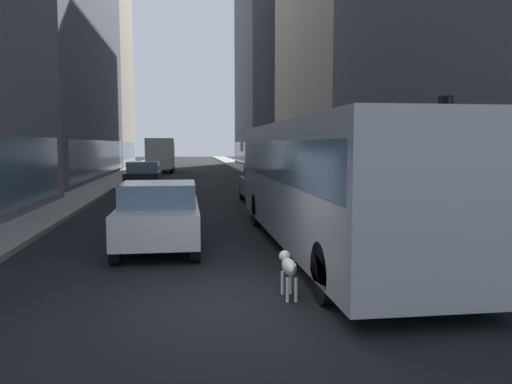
% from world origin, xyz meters
% --- Properties ---
extents(ground_plane, '(120.00, 120.00, 0.00)m').
position_xyz_m(ground_plane, '(0.00, 35.00, 0.00)').
color(ground_plane, black).
extents(sidewalk_left, '(2.40, 110.00, 0.15)m').
position_xyz_m(sidewalk_left, '(-5.70, 35.00, 0.07)').
color(sidewalk_left, gray).
rests_on(sidewalk_left, ground).
extents(sidewalk_right, '(2.40, 110.00, 0.15)m').
position_xyz_m(sidewalk_right, '(5.70, 35.00, 0.07)').
color(sidewalk_right, '#9E9991').
rests_on(sidewalk_right, ground).
extents(building_left_mid, '(10.83, 23.59, 18.06)m').
position_xyz_m(building_left_mid, '(-11.90, 29.47, 9.03)').
color(building_left_mid, '#4C515B').
rests_on(building_left_mid, ground).
extents(building_right_far, '(11.84, 18.18, 26.65)m').
position_xyz_m(building_right_far, '(11.90, 50.21, 13.32)').
color(building_right_far, '#4C515B').
rests_on(building_right_far, ground).
extents(transit_bus, '(2.78, 11.53, 3.05)m').
position_xyz_m(transit_bus, '(2.80, 3.86, 1.78)').
color(transit_bus, '#999EA3').
rests_on(transit_bus, ground).
extents(car_silver_sedan, '(1.89, 4.26, 1.62)m').
position_xyz_m(car_silver_sedan, '(-1.20, 4.46, 0.82)').
color(car_silver_sedan, '#B7BABF').
rests_on(car_silver_sedan, ground).
extents(car_black_suv, '(1.74, 4.60, 1.62)m').
position_xyz_m(car_black_suv, '(-2.80, 19.73, 0.82)').
color(car_black_suv, black).
rests_on(car_black_suv, ground).
extents(car_grey_wagon, '(1.82, 4.35, 1.62)m').
position_xyz_m(car_grey_wagon, '(2.80, 13.12, 0.82)').
color(car_grey_wagon, slate).
rests_on(car_grey_wagon, ground).
extents(box_truck, '(2.30, 7.50, 3.05)m').
position_xyz_m(box_truck, '(-2.80, 38.56, 1.67)').
color(box_truck, '#A51919').
rests_on(box_truck, ground).
extents(dalmatian_dog, '(0.22, 0.96, 0.72)m').
position_xyz_m(dalmatian_dog, '(1.13, 0.12, 0.51)').
color(dalmatian_dog, white).
rests_on(dalmatian_dog, ground).
extents(traffic_light_near, '(0.24, 0.41, 3.40)m').
position_xyz_m(traffic_light_near, '(4.90, 2.03, 2.44)').
color(traffic_light_near, black).
rests_on(traffic_light_near, sidewalk_right).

